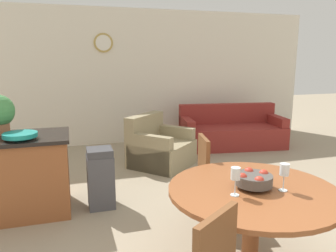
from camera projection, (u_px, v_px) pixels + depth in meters
The scene contains 11 objects.
wall_back at pixel (128, 77), 6.65m from camera, with size 8.00×0.09×2.70m.
dining_table at pixel (252, 209), 2.53m from camera, with size 1.30×1.30×0.75m.
dining_chair_far_side at pixel (214, 178), 3.39m from camera, with size 0.49×0.49×0.95m.
fruit_bowl at pixel (254, 179), 2.48m from camera, with size 0.28×0.28×0.13m.
wine_glass_left at pixel (236, 175), 2.33m from camera, with size 0.07×0.07×0.21m.
wine_glass_right at pixel (284, 171), 2.42m from camera, with size 0.07×0.07×0.21m.
kitchen_island at pixel (18, 175), 3.63m from camera, with size 1.15×0.74×0.90m.
teal_bowl at pixel (20, 135), 3.41m from camera, with size 0.35×0.35×0.07m.
trash_bin at pixel (101, 178), 3.83m from camera, with size 0.30×0.31×0.71m.
couch at pixel (231, 132), 6.53m from camera, with size 2.09×1.13×0.82m.
armchair at pixel (159, 148), 5.35m from camera, with size 1.22×1.22×0.82m.
Camera 1 is at (-1.17, -1.33, 1.72)m, focal length 35.00 mm.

